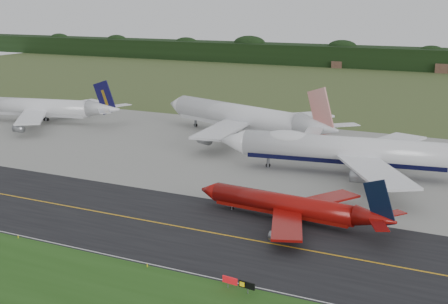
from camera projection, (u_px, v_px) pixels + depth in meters
ground at (219, 225)px, 108.42m from camera, size 600.00×600.00×0.00m
taxiway at (208, 232)px, 104.94m from camera, size 400.00×32.00×0.02m
apron at (314, 160)px, 152.69m from camera, size 400.00×78.00×0.01m
taxiway_centreline at (208, 232)px, 104.94m from camera, size 400.00×0.40×0.00m
taxiway_edge_line at (158, 266)px, 91.48m from camera, size 400.00×0.25×0.00m
horizon_treeline at (444, 61)px, 344.77m from camera, size 700.00×25.00×12.00m
jet_ba_747 at (355, 151)px, 138.38m from camera, size 64.19×52.66×16.15m
jet_red_737 at (292, 206)px, 109.30m from camera, size 37.44×30.45×10.11m
jet_navy_gold at (40, 108)px, 198.55m from camera, size 55.12×47.27×14.31m
jet_star_tail at (245, 118)px, 176.71m from camera, size 62.87×51.14×17.01m
taxiway_sign at (238, 283)px, 83.30m from camera, size 5.01×0.74×1.67m
edge_marker_left at (18, 237)px, 102.12m from camera, size 0.16×0.16×0.50m
edge_marker_center at (147, 265)px, 91.08m from camera, size 0.16×0.16×0.50m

